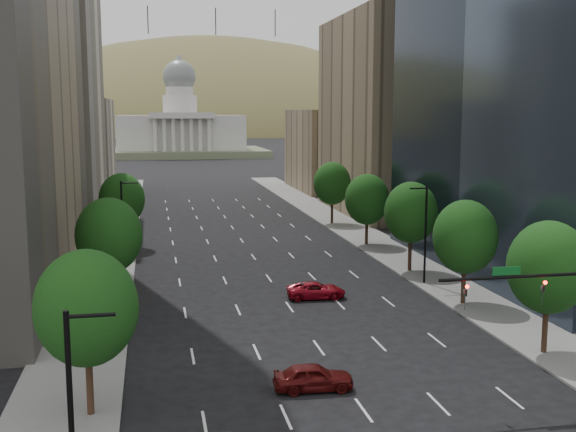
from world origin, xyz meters
TOP-DOWN VIEW (x-y plane):
  - sidewalk_left at (-15.50, 60.00)m, footprint 6.00×200.00m
  - sidewalk_right at (15.50, 60.00)m, footprint 6.00×200.00m
  - midrise_cream_left at (-25.00, 103.00)m, footprint 14.00×30.00m
  - filler_left at (-25.00, 136.00)m, footprint 14.00×26.00m
  - parking_tan_right at (25.00, 100.00)m, footprint 14.00×30.00m
  - filler_right at (25.00, 133.00)m, footprint 14.00×26.00m
  - tree_right_1 at (14.00, 36.00)m, footprint 5.20×5.20m
  - tree_right_2 at (14.00, 48.00)m, footprint 5.20×5.20m
  - tree_right_3 at (14.00, 60.00)m, footprint 5.20×5.20m
  - tree_right_4 at (14.00, 74.00)m, footprint 5.20×5.20m
  - tree_right_5 at (14.00, 90.00)m, footprint 5.20×5.20m
  - tree_left_0 at (-14.00, 32.00)m, footprint 5.20×5.20m
  - tree_left_1 at (-14.00, 52.00)m, footprint 5.20×5.20m
  - tree_left_2 at (-14.00, 78.00)m, footprint 5.20×5.20m
  - streetlight_rn at (13.44, 55.00)m, footprint 1.70×0.20m
  - streetlight_ls at (-13.44, 20.00)m, footprint 1.70×0.20m
  - streetlight_ln at (-13.44, 65.00)m, footprint 1.70×0.20m
  - traffic_signal at (10.53, 30.00)m, footprint 9.12×0.40m
  - capitol at (0.00, 249.71)m, footprint 60.00×40.00m
  - foothills at (34.67, 599.39)m, footprint 720.00×413.00m
  - car_maroon at (-1.98, 33.14)m, footprint 4.61×2.08m
  - car_red_far at (2.73, 52.21)m, footprint 5.06×2.57m

SIDE VIEW (x-z plane):
  - foothills at x=34.67m, z-range -169.28..93.72m
  - sidewalk_left at x=-15.50m, z-range 0.00..0.15m
  - sidewalk_right at x=15.50m, z-range 0.00..0.15m
  - car_red_far at x=2.73m, z-range 0.00..1.37m
  - car_maroon at x=-1.98m, z-range 0.00..1.54m
  - streetlight_rn at x=13.44m, z-range 0.34..9.34m
  - streetlight_ls at x=-13.44m, z-range 0.34..9.34m
  - streetlight_ln at x=-13.44m, z-range 0.34..9.34m
  - traffic_signal at x=10.53m, z-range 1.49..8.86m
  - tree_right_4 at x=14.00m, z-range 1.23..9.69m
  - tree_right_2 at x=14.00m, z-range 1.30..9.91m
  - tree_left_2 at x=-14.00m, z-range 1.34..10.02m
  - tree_right_1 at x=14.00m, z-range 1.37..10.12m
  - tree_right_5 at x=14.00m, z-range 1.37..10.12m
  - tree_left_0 at x=-14.00m, z-range 1.37..10.12m
  - tree_right_3 at x=14.00m, z-range 1.44..10.34m
  - tree_left_1 at x=-14.00m, z-range 1.48..10.45m
  - filler_right at x=25.00m, z-range 0.00..16.00m
  - capitol at x=0.00m, z-range -9.02..26.18m
  - filler_left at x=-25.00m, z-range 0.00..18.00m
  - parking_tan_right at x=25.00m, z-range 0.00..30.00m
  - midrise_cream_left at x=-25.00m, z-range 0.00..35.00m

